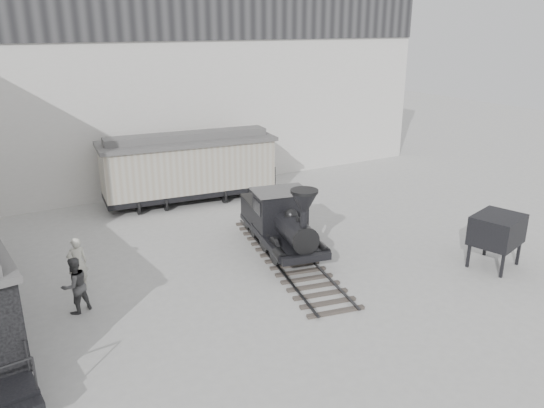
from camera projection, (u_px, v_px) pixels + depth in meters
ground at (305, 296)px, 18.14m from camera, size 90.00×90.00×0.00m
north_wall at (156, 88)px, 28.67m from camera, size 34.00×2.51×11.00m
locomotive at (283, 225)px, 21.17m from camera, size 3.71×9.35×3.23m
boxcar at (189, 166)px, 27.23m from camera, size 9.13×3.69×3.64m
visitor_a at (77, 263)px, 18.43m from camera, size 0.71×0.48×1.88m
visitor_b at (75, 285)px, 16.85m from camera, size 1.12×1.01×1.88m
coal_hopper at (497, 233)px, 19.98m from camera, size 2.23×2.00×2.05m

